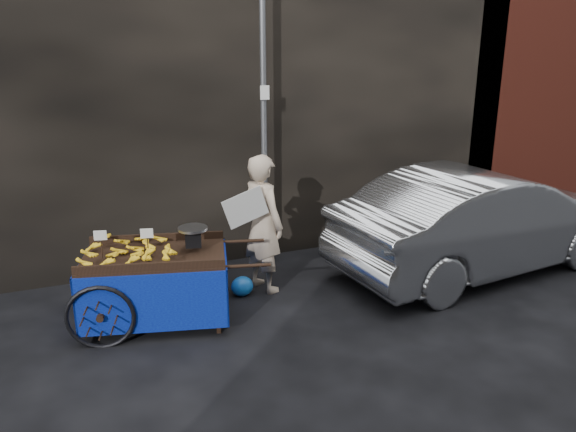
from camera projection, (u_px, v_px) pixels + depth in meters
name	position (u px, v px, depth m)	size (l,w,h in m)	color
ground	(279.00, 305.00, 6.77)	(80.00, 80.00, 0.00)	black
building_wall	(240.00, 78.00, 8.45)	(13.50, 2.00, 5.00)	black
street_pole	(264.00, 123.00, 7.42)	(0.12, 0.10, 4.00)	slate
banana_cart	(150.00, 262.00, 6.18)	(2.30, 1.45, 1.16)	black
vendor	(263.00, 224.00, 6.95)	(0.90, 0.75, 1.75)	#BFA88E
plastic_bag	(242.00, 286.00, 6.97)	(0.28, 0.23, 0.25)	blue
parked_car	(482.00, 220.00, 7.62)	(1.50, 4.31, 1.42)	silver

